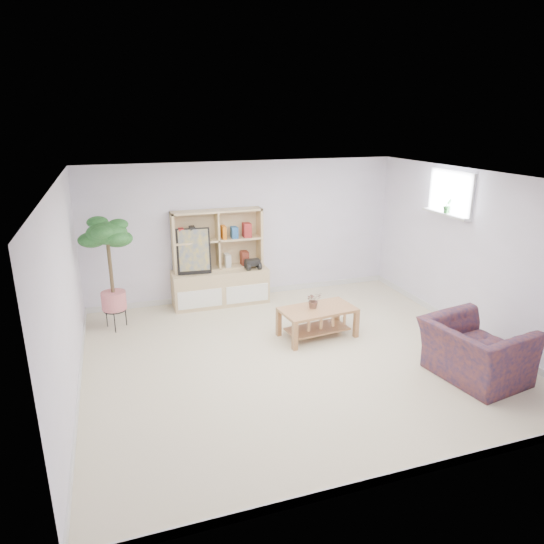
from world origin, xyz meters
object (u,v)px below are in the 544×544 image
object	(u,v)px
storage_unit	(219,259)
armchair	(476,347)
floor_tree	(111,275)
coffee_table	(317,322)

from	to	relation	value
storage_unit	armchair	world-z (taller)	storage_unit
storage_unit	armchair	xyz separation A→B (m)	(2.41, -3.46, -0.40)
storage_unit	floor_tree	xyz separation A→B (m)	(-1.75, -0.51, 0.05)
coffee_table	floor_tree	size ratio (longest dim) A/B	0.62
storage_unit	floor_tree	size ratio (longest dim) A/B	0.94
floor_tree	coffee_table	bearing A→B (deg)	-23.77
storage_unit	armchair	size ratio (longest dim) A/B	1.46
armchair	storage_unit	bearing A→B (deg)	25.58
coffee_table	floor_tree	world-z (taller)	floor_tree
coffee_table	armchair	size ratio (longest dim) A/B	0.97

